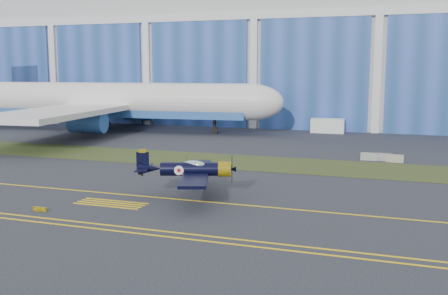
% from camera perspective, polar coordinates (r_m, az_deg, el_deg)
% --- Properties ---
extents(ground, '(260.00, 260.00, 0.00)m').
position_cam_1_polar(ground, '(46.52, 12.82, -5.41)').
color(ground, '#2B2E37').
rests_on(ground, ground).
extents(grass_median, '(260.00, 10.00, 0.02)m').
position_cam_1_polar(grass_median, '(60.15, 14.29, -2.28)').
color(grass_median, '#475128').
rests_on(grass_median, ground).
extents(hangar, '(220.00, 45.70, 30.00)m').
position_cam_1_polar(hangar, '(116.89, 17.01, 10.11)').
color(hangar, silver).
rests_on(hangar, ground).
extents(taxiway_centreline, '(200.00, 0.20, 0.02)m').
position_cam_1_polar(taxiway_centreline, '(41.70, 12.06, -6.99)').
color(taxiway_centreline, yellow).
rests_on(taxiway_centreline, ground).
extents(edge_line_near, '(80.00, 0.20, 0.02)m').
position_cam_1_polar(edge_line_near, '(32.72, 9.96, -11.31)').
color(edge_line_near, yellow).
rests_on(edge_line_near, ground).
extents(edge_line_far, '(80.00, 0.20, 0.02)m').
position_cam_1_polar(edge_line_far, '(33.65, 10.24, -10.75)').
color(edge_line_far, yellow).
rests_on(edge_line_far, ground).
extents(hold_short_ladder, '(6.00, 2.40, 0.02)m').
position_cam_1_polar(hold_short_ladder, '(44.63, -12.20, -5.97)').
color(hold_short_ladder, yellow).
rests_on(hold_short_ladder, ground).
extents(guard_board_left, '(1.20, 0.15, 0.35)m').
position_cam_1_polar(guard_board_left, '(43.73, -19.40, -6.34)').
color(guard_board_left, yellow).
rests_on(guard_board_left, ground).
extents(warbird, '(12.75, 14.00, 3.43)m').
position_cam_1_polar(warbird, '(45.19, -3.72, -2.36)').
color(warbird, black).
rests_on(warbird, ground).
extents(jetliner, '(75.43, 65.84, 24.45)m').
position_cam_1_polar(jetliner, '(96.45, -12.40, 9.06)').
color(jetliner, white).
rests_on(jetliner, ground).
extents(shipping_container, '(5.75, 2.43, 2.47)m').
position_cam_1_polar(shipping_container, '(93.03, 11.22, 2.34)').
color(shipping_container, white).
rests_on(shipping_container, ground).
extents(cart, '(2.56, 2.05, 1.34)m').
position_cam_1_polar(cart, '(111.57, -18.12, 2.80)').
color(cart, white).
rests_on(cart, ground).
extents(barrier_a, '(2.01, 0.65, 0.90)m').
position_cam_1_polar(barrier_a, '(66.28, 15.50, -0.96)').
color(barrier_a, gray).
rests_on(barrier_a, ground).
extents(barrier_b, '(2.06, 0.85, 0.90)m').
position_cam_1_polar(barrier_b, '(66.38, 17.00, -1.01)').
color(barrier_b, '#998E95').
rests_on(barrier_b, ground).
extents(barrier_c, '(2.02, 0.67, 0.90)m').
position_cam_1_polar(barrier_c, '(65.77, 18.10, -1.14)').
color(barrier_c, '#A09B88').
rests_on(barrier_c, ground).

